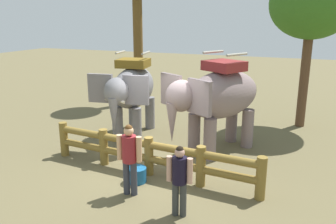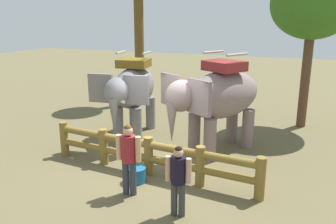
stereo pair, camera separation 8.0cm
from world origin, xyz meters
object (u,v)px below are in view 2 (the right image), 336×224
Objects in this scene: elephant_near_left at (132,90)px; tourist_woman_in_black at (129,155)px; log_fence at (148,153)px; tourist_man_in_blue at (178,176)px; feed_bucket at (136,175)px; tree_back_center at (313,5)px; elephant_center at (218,98)px.

tourist_woman_in_black is at bearing -63.01° from elephant_near_left.
tourist_woman_in_black reaches higher than log_fence.
log_fence is 3.90× the size of tourist_man_in_blue.
elephant_near_left is 7.12× the size of feed_bucket.
log_fence is 1.05× the size of tree_back_center.
elephant_center is 7.28× the size of feed_bucket.
tourist_woman_in_black is (0.05, -1.16, 0.40)m from log_fence.
tourist_woman_in_black is at bearing 162.92° from tourist_man_in_blue.
tourist_woman_in_black is (1.92, -3.78, -0.66)m from elephant_near_left.
elephant_near_left is 0.98× the size of elephant_center.
elephant_center reaches higher than tourist_woman_in_black.
log_fence is 1.71× the size of elephant_center.
log_fence is at bearing 92.65° from tourist_woman_in_black.
tree_back_center is at bearing 59.87° from log_fence.
log_fence is at bearing -120.13° from tree_back_center.
log_fence is 3.39m from elephant_near_left.
tourist_woman_in_black is (-1.17, -3.48, -0.73)m from elephant_center.
elephant_center is (3.09, -0.29, 0.07)m from elephant_near_left.
elephant_center is at bearing -121.56° from tree_back_center.
tree_back_center reaches higher than log_fence.
log_fence is at bearing 132.55° from tourist_man_in_blue.
tree_back_center is at bearing 61.18° from feed_bucket.
log_fence is at bearing -54.49° from elephant_near_left.
elephant_near_left is 2.02× the size of tourist_woman_in_black.
tree_back_center is at bearing 58.44° from elephant_center.
tourist_man_in_blue is at bearing -51.67° from elephant_near_left.
log_fence is 12.46× the size of feed_bucket.
elephant_center is at bearing 62.30° from log_fence.
tree_back_center is (2.11, 7.73, 3.60)m from tourist_man_in_blue.
elephant_center is 2.28× the size of tourist_man_in_blue.
tourist_man_in_blue is 0.27× the size of tree_back_center.
log_fence is 2.18m from tourist_man_in_blue.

